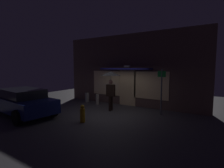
# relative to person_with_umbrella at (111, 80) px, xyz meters

# --- Properties ---
(ground_plane) EXTENTS (18.00, 18.00, 0.00)m
(ground_plane) POSITION_rel_person_with_umbrella_xyz_m (0.17, -0.51, -1.69)
(ground_plane) COLOR #423F44
(building_facade) EXTENTS (9.27, 1.00, 4.42)m
(building_facade) POSITION_rel_person_with_umbrella_xyz_m (0.17, 1.82, 0.50)
(building_facade) COLOR brown
(building_facade) RESTS_ON ground
(person_with_umbrella) EXTENTS (1.08, 1.08, 2.16)m
(person_with_umbrella) POSITION_rel_person_with_umbrella_xyz_m (0.00, 0.00, 0.00)
(person_with_umbrella) COLOR black
(person_with_umbrella) RESTS_ON ground
(parked_car) EXTENTS (4.14, 2.21, 1.32)m
(parked_car) POSITION_rel_person_with_umbrella_xyz_m (-3.21, -3.12, -0.99)
(parked_car) COLOR navy
(parked_car) RESTS_ON ground
(street_sign_post) EXTENTS (0.40, 0.07, 2.31)m
(street_sign_post) POSITION_rel_person_with_umbrella_xyz_m (2.58, 0.67, -0.38)
(street_sign_post) COLOR #595B60
(street_sign_post) RESTS_ON ground
(sidewalk_bollard) EXTENTS (0.21, 0.21, 0.66)m
(sidewalk_bollard) POSITION_rel_person_with_umbrella_xyz_m (-1.60, 0.89, -1.36)
(sidewalk_bollard) COLOR #B2A899
(sidewalk_bollard) RESTS_ON ground
(sidewalk_bollard_2) EXTENTS (0.28, 0.28, 0.64)m
(sidewalk_bollard_2) POSITION_rel_person_with_umbrella_xyz_m (-2.65, 1.09, -1.37)
(sidewalk_bollard_2) COLOR #9E998E
(sidewalk_bollard_2) RESTS_ON ground
(fire_hydrant) EXTENTS (0.22, 0.22, 0.77)m
(fire_hydrant) POSITION_rel_person_with_umbrella_xyz_m (0.05, -2.34, -1.33)
(fire_hydrant) COLOR gold
(fire_hydrant) RESTS_ON ground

